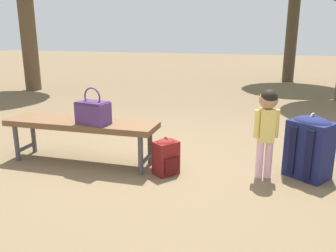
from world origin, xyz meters
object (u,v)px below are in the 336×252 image
object	(u,v)px
backpack_large	(310,146)
backpack_small	(166,156)
child_standing	(267,120)
park_bench	(81,126)
handbag	(93,112)

from	to	relation	value
backpack_large	backpack_small	bearing A→B (deg)	-164.50
child_standing	park_bench	bearing A→B (deg)	-174.26
child_standing	backpack_small	size ratio (longest dim) A/B	2.25
handbag	backpack_large	world-z (taller)	handbag
park_bench	child_standing	world-z (taller)	child_standing
handbag	child_standing	xyz separation A→B (m)	(1.64, 0.25, -0.02)
park_bench	handbag	world-z (taller)	handbag
backpack_large	backpack_small	xyz separation A→B (m)	(-1.29, -0.36, -0.12)
park_bench	handbag	size ratio (longest dim) A/B	4.39
child_standing	backpack_small	world-z (taller)	child_standing
backpack_large	child_standing	bearing A→B (deg)	-158.87
child_standing	backpack_large	size ratio (longest dim) A/B	1.35
backpack_large	backpack_small	size ratio (longest dim) A/B	1.66
backpack_large	backpack_small	world-z (taller)	backpack_large
backpack_small	park_bench	bearing A→B (deg)	178.65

